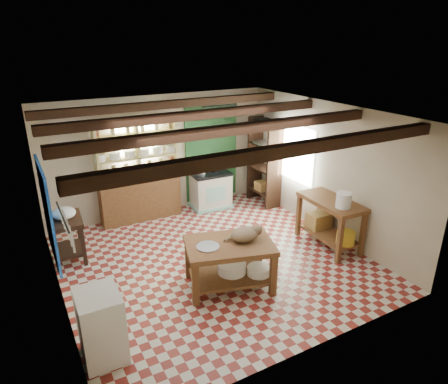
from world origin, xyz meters
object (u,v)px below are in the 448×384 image
right_counter (329,223)px  cat (245,234)px  work_table (229,264)px  stove (211,190)px  white_cabinet (101,326)px  prep_table (68,239)px

right_counter → cat: 2.09m
cat → right_counter: bearing=13.8°
cat → work_table: bearing=-178.7°
stove → work_table: bearing=-109.1°
stove → cat: size_ratio=1.89×
work_table → stove: 3.16m
white_cabinet → right_counter: 4.47m
stove → cat: 3.13m
cat → stove: bearing=79.0°
work_table → right_counter: 2.31m
stove → right_counter: size_ratio=0.67×
work_table → prep_table: (-2.09, 2.08, 0.02)m
right_counter → white_cabinet: bearing=-167.4°
work_table → prep_table: size_ratio=1.68×
work_table → cat: (0.25, -0.02, 0.48)m
stove → right_counter: (1.12, -2.69, 0.04)m
work_table → right_counter: size_ratio=1.03×
right_counter → work_table: bearing=-171.6°
stove → prep_table: bearing=-162.5°
work_table → white_cabinet: (-2.11, -0.56, 0.07)m
prep_table → right_counter: 4.75m
work_table → cat: cat is taller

